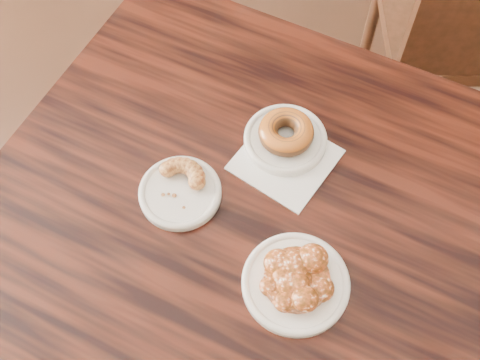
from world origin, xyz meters
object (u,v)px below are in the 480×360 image
(apple_fritter, at_px, (297,278))
(cruller_fragment, at_px, (179,187))
(chair_far, at_px, (461,20))
(cafe_table, at_px, (241,297))
(glazed_donut, at_px, (286,132))

(apple_fritter, relative_size, cruller_fragment, 1.45)
(chair_far, bearing_deg, cafe_table, 51.00)
(cafe_table, distance_m, glazed_donut, 0.45)
(chair_far, distance_m, apple_fritter, 1.06)
(chair_far, height_order, cruller_fragment, chair_far)
(glazed_donut, relative_size, cruller_fragment, 0.98)
(glazed_donut, bearing_deg, apple_fritter, -72.26)
(apple_fritter, xyz_separation_m, cruller_fragment, (-0.23, 0.10, -0.00))
(chair_far, distance_m, glazed_donut, 0.86)
(apple_fritter, bearing_deg, cruller_fragment, 155.83)
(apple_fritter, bearing_deg, glazed_donut, 107.74)
(glazed_donut, distance_m, cruller_fragment, 0.21)
(cafe_table, relative_size, glazed_donut, 9.19)
(apple_fritter, bearing_deg, cafe_table, 144.95)
(glazed_donut, bearing_deg, cruller_fragment, -133.48)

